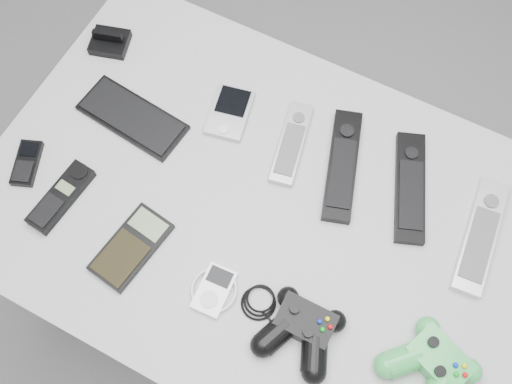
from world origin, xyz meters
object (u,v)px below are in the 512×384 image
at_px(pda, 230,112).
at_px(controller_green, 433,365).
at_px(cordless_handset, 61,197).
at_px(remote_black_a, 342,165).
at_px(remote_silver_a, 292,143).
at_px(desk, 275,227).
at_px(remote_silver_b, 481,235).
at_px(mp3_player, 214,290).
at_px(pda_keyboard, 132,117).
at_px(remote_black_b, 410,187).
at_px(calculator, 131,247).
at_px(mobile_phone, 27,163).
at_px(controller_black, 302,329).

relative_size(pda, controller_green, 0.77).
bearing_deg(cordless_handset, remote_black_a, 39.78).
bearing_deg(remote_silver_a, desk, -86.47).
bearing_deg(remote_silver_b, mp3_player, -145.88).
distance_m(pda_keyboard, controller_green, 0.77).
height_order(remote_silver_a, controller_green, controller_green).
bearing_deg(remote_silver_a, mp3_player, -100.57).
bearing_deg(remote_black_a, remote_black_b, -10.32).
distance_m(pda, cordless_handset, 0.39).
distance_m(desk, calculator, 0.30).
bearing_deg(remote_silver_a, remote_black_b, -7.32).
relative_size(mobile_phone, controller_black, 0.41).
distance_m(remote_silver_a, cordless_handset, 0.48).
bearing_deg(remote_black_b, remote_silver_b, -32.92).
distance_m(remote_silver_a, mp3_player, 0.35).
xyz_separation_m(remote_black_a, remote_silver_b, (0.30, -0.01, -0.00)).
distance_m(remote_silver_b, cordless_handset, 0.83).
height_order(pda_keyboard, mobile_phone, mobile_phone).
relative_size(remote_silver_a, mp3_player, 2.04).
distance_m(remote_black_a, calculator, 0.45).
distance_m(remote_black_b, controller_black, 0.37).
height_order(mobile_phone, calculator, same).
xyz_separation_m(remote_black_a, cordless_handset, (-0.47, -0.32, -0.00)).
distance_m(remote_silver_b, mp3_player, 0.53).
relative_size(remote_black_b, cordless_handset, 1.51).
bearing_deg(controller_black, controller_green, 11.69).
xyz_separation_m(pda_keyboard, remote_silver_a, (0.33, 0.10, 0.00)).
xyz_separation_m(cordless_handset, controller_green, (0.77, 0.03, 0.01)).
bearing_deg(controller_black, remote_silver_b, 54.53).
relative_size(remote_silver_a, calculator, 1.16).
bearing_deg(mobile_phone, pda_keyboard, 33.33).
bearing_deg(pda_keyboard, remote_silver_a, 22.76).
bearing_deg(remote_black_b, calculator, -160.69).
xyz_separation_m(mp3_player, controller_black, (0.18, 0.01, 0.02)).
xyz_separation_m(desk, controller_green, (0.38, -0.13, 0.10)).
bearing_deg(remote_black_a, cordless_handset, -163.21).
bearing_deg(controller_black, pda, 133.99).
bearing_deg(controller_black, cordless_handset, 178.01).
bearing_deg(cordless_handset, mobile_phone, 169.28).
relative_size(remote_silver_a, mobile_phone, 1.91).
bearing_deg(cordless_handset, pda, 63.08).
height_order(cordless_handset, controller_green, controller_green).
bearing_deg(remote_black_a, pda_keyboard, 174.99).
height_order(desk, mp3_player, mp3_player).
bearing_deg(controller_black, pda_keyboard, 154.77).
height_order(mp3_player, controller_black, controller_black).
distance_m(pda, mp3_player, 0.39).
bearing_deg(cordless_handset, desk, 27.94).
relative_size(remote_silver_b, controller_green, 1.51).
bearing_deg(remote_silver_b, controller_green, -94.60).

